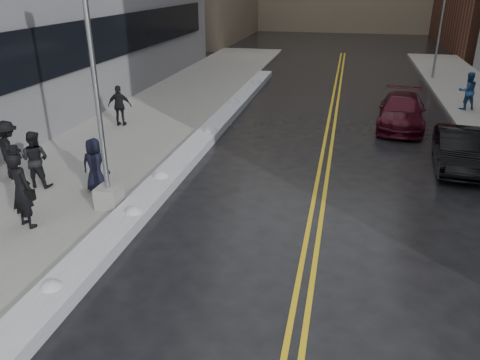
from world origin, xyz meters
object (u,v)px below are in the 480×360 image
Objects in this scene: pedestrian_fedora at (21,190)px; pedestrian_b at (35,159)px; pedestrian_c at (95,165)px; pedestrian_east at (468,91)px; lamppost at (100,126)px; pedestrian_d at (120,106)px; pedestrian_e at (9,150)px; traffic_signal at (441,26)px; car_maroon at (402,111)px; car_black at (458,149)px.

pedestrian_fedora reaches higher than pedestrian_b.
pedestrian_east is (13.06, 12.95, 0.08)m from pedestrian_c.
pedestrian_c is (1.95, 0.11, -0.06)m from pedestrian_b.
lamppost is 8.33m from pedestrian_d.
pedestrian_east is (16.21, 12.66, -0.04)m from pedestrian_e.
car_maroon is (-2.97, -11.42, -2.70)m from traffic_signal.
car_maroon is (12.12, 3.07, -0.34)m from pedestrian_d.
lamppost is 1.27× the size of traffic_signal.
pedestrian_b is 6.70m from pedestrian_d.
pedestrian_b reaches higher than car_maroon.
lamppost is at bearing 126.96° from pedestrian_c.
lamppost is 4.25× the size of pedestrian_b.
pedestrian_b is 14.08m from car_black.
traffic_signal is at bearing -127.25° from pedestrian_c.
pedestrian_b is 1.96m from pedestrian_c.
pedestrian_d is at bearing 177.77° from car_black.
pedestrian_east is at bearing -167.46° from pedestrian_d.
pedestrian_d is 12.51m from car_maroon.
pedestrian_d is at bearing -159.95° from car_maroon.
pedestrian_e is (-4.04, 1.23, -1.42)m from lamppost.
traffic_signal is at bearing 61.79° from lamppost.
pedestrian_c is at bearing -121.06° from traffic_signal.
pedestrian_b reaches higher than car_black.
pedestrian_b is at bearing -134.28° from car_maroon.
car_black is 4.97m from car_maroon.
pedestrian_fedora is at bearing 33.45° from pedestrian_east.
pedestrian_east reaches higher than pedestrian_b.
lamppost reaches higher than car_black.
pedestrian_fedora is 1.16× the size of pedestrian_d.
pedestrian_fedora is 3.69m from pedestrian_e.
pedestrian_b is 1.27m from pedestrian_e.
car_maroon is at bearing -104.55° from traffic_signal.
traffic_signal is 27.15m from pedestrian_fedora.
pedestrian_fedora is 2.67m from pedestrian_b.
pedestrian_c is at bearing 133.15° from lamppost.
pedestrian_fedora reaches higher than pedestrian_c.
pedestrian_d is 0.37× the size of car_maroon.
pedestrian_fedora is at bearing -136.12° from lamppost.
traffic_signal reaches higher than pedestrian_e.
pedestrian_e reaches higher than car_maroon.
pedestrian_d is (-1.71, 9.03, -0.15)m from pedestrian_fedora.
lamppost is at bearing 33.96° from pedestrian_east.
pedestrian_c is 7.00m from pedestrian_d.
car_maroon is (12.88, 9.35, -0.41)m from pedestrian_e.
pedestrian_e is at bearing 23.17° from pedestrian_east.
pedestrian_c is 13.69m from car_maroon.
pedestrian_b is 0.37× the size of car_maroon.
lamppost is at bearing -145.73° from car_black.
lamppost is 4.46m from pedestrian_e.
traffic_signal is 3.60× the size of pedestrian_c.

